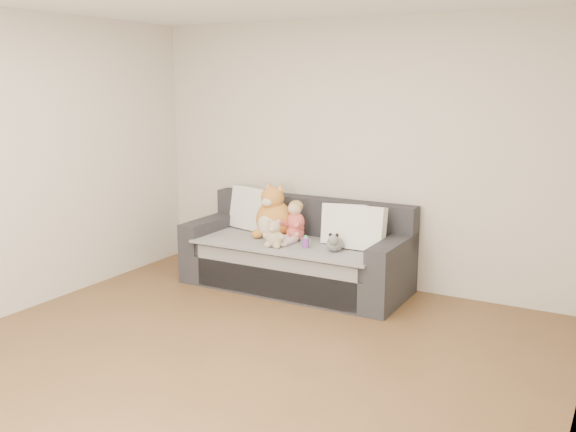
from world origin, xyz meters
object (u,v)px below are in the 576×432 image
object	(u,v)px
toddler	(293,224)
plush_cat	(274,216)
teddy_bear	(274,236)
sippy_cup	(306,241)
sofa	(297,256)

from	to	relation	value
toddler	plush_cat	xyz separation A→B (m)	(-0.25, 0.04, 0.04)
plush_cat	teddy_bear	bearing A→B (deg)	-54.69
sippy_cup	teddy_bear	bearing A→B (deg)	-154.18
plush_cat	teddy_bear	size ratio (longest dim) A/B	2.10
plush_cat	sippy_cup	world-z (taller)	plush_cat
toddler	plush_cat	distance (m)	0.25
toddler	teddy_bear	xyz separation A→B (m)	(-0.04, -0.30, -0.06)
sofa	teddy_bear	distance (m)	0.44
teddy_bear	sippy_cup	xyz separation A→B (m)	(0.27, 0.13, -0.05)
sofa	toddler	bearing A→B (deg)	-113.39
toddler	sofa	bearing A→B (deg)	75.86
sofa	plush_cat	world-z (taller)	plush_cat
sofa	plush_cat	bearing A→B (deg)	-178.13
sofa	teddy_bear	world-z (taller)	sofa
toddler	sippy_cup	size ratio (longest dim) A/B	3.37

